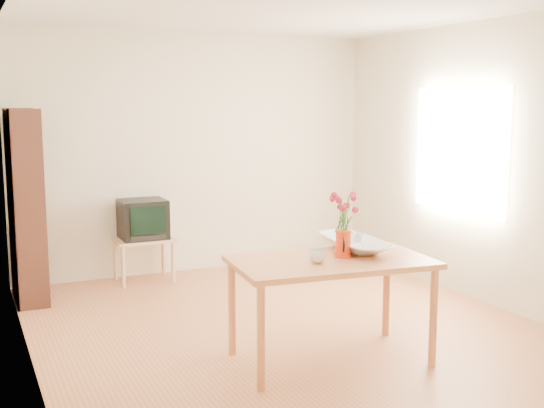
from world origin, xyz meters
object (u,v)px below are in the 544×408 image
table (331,270)px  mug (317,256)px  television (142,218)px  pitcher (343,245)px  bowl (354,217)px

table → mug: (-0.14, -0.05, 0.13)m
mug → television: (-0.53, 2.80, -0.13)m
television → table: bearing=-76.3°
pitcher → television: bearing=134.2°
table → television: television is taller
television → mug: bearing=-79.3°
bowl → television: bowl is taller
table → television: size_ratio=3.18×
television → bowl: bearing=-68.8°
table → television: (-0.67, 2.75, -0.00)m
table → bowl: bearing=39.2°
television → pitcher: bearing=-74.0°
pitcher → television: pitcher is taller
pitcher → mug: pitcher is taller
mug → television: 2.85m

